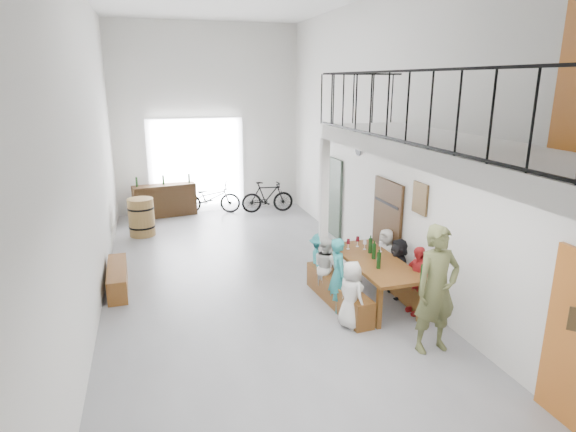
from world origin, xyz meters
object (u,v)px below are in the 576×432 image
object	(u,v)px
side_bench	(118,278)
bicycle_near	(210,198)
oak_barrel	(141,217)
host_standing	(437,289)
bench_inner	(338,293)
tasting_table	(375,264)
serving_counter	(165,200)

from	to	relation	value
side_bench	bicycle_near	world-z (taller)	bicycle_near
oak_barrel	host_standing	xyz separation A→B (m)	(4.16, -6.91, 0.48)
bench_inner	oak_barrel	xyz separation A→B (m)	(-3.35, 5.16, 0.25)
side_bench	bench_inner	bearing A→B (deg)	-25.65
bench_inner	side_bench	xyz separation A→B (m)	(-3.80, 1.82, -0.01)
tasting_table	bench_inner	world-z (taller)	tasting_table
host_standing	bicycle_near	xyz separation A→B (m)	(-2.18, 8.61, -0.50)
side_bench	host_standing	world-z (taller)	host_standing
tasting_table	side_bench	size ratio (longest dim) A/B	1.39
bench_inner	host_standing	world-z (taller)	host_standing
serving_counter	host_standing	bearing A→B (deg)	-77.19
serving_counter	bench_inner	bearing A→B (deg)	-77.90
oak_barrel	bicycle_near	bearing A→B (deg)	40.50
bicycle_near	bench_inner	bearing A→B (deg)	-157.44
bench_inner	bicycle_near	bearing A→B (deg)	96.54
tasting_table	oak_barrel	distance (m)	6.57
bench_inner	oak_barrel	bearing A→B (deg)	118.24
tasting_table	bicycle_near	bearing A→B (deg)	105.94
host_standing	bicycle_near	bearing A→B (deg)	101.22
host_standing	side_bench	bearing A→B (deg)	139.22
bench_inner	oak_barrel	distance (m)	6.16
serving_counter	bicycle_near	world-z (taller)	serving_counter
serving_counter	bicycle_near	size ratio (longest dim) A/B	1.00
bench_inner	oak_barrel	world-z (taller)	oak_barrel
tasting_table	side_bench	distance (m)	4.87
side_bench	oak_barrel	xyz separation A→B (m)	(0.45, 3.34, 0.26)
oak_barrel	serving_counter	size ratio (longest dim) A/B	0.55
bicycle_near	serving_counter	bearing A→B (deg)	99.13
bench_inner	bicycle_near	size ratio (longest dim) A/B	1.15
tasting_table	host_standing	distance (m)	1.76
host_standing	tasting_table	bearing A→B (deg)	91.06
side_bench	tasting_table	bearing A→B (deg)	-22.30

